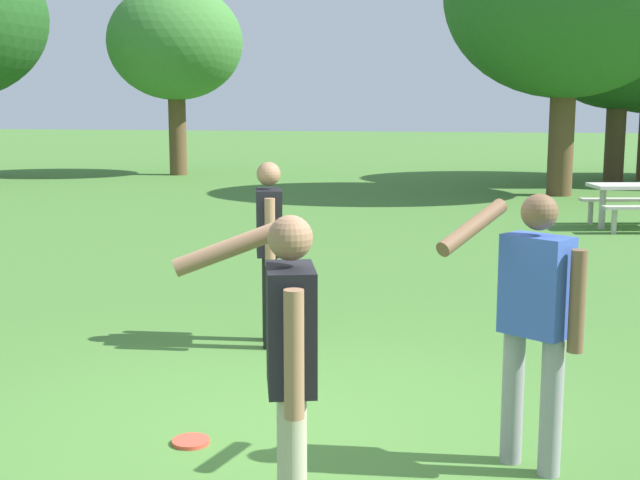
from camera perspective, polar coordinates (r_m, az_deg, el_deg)
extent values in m
plane|color=#447530|center=(5.78, -2.96, -12.61)|extent=(120.00, 120.00, 0.00)
cylinder|color=#B7AD93|center=(4.32, -2.02, -14.48)|extent=(0.13, 0.13, 0.82)
cube|color=black|center=(3.96, -1.98, -5.93)|extent=(0.32, 0.43, 0.58)
sphere|color=#9E7051|center=(3.88, -2.02, 0.14)|extent=(0.21, 0.21, 0.21)
cylinder|color=#9E7051|center=(3.73, -1.76, -7.71)|extent=(0.09, 0.09, 0.58)
cylinder|color=#9E7051|center=(4.14, -5.97, -0.50)|extent=(0.58, 0.25, 0.28)
cylinder|color=black|center=(7.72, -3.43, -3.81)|extent=(0.13, 0.13, 0.82)
cylinder|color=black|center=(7.47, -3.37, -4.26)|extent=(0.13, 0.13, 0.82)
cube|color=black|center=(7.46, -3.45, 1.21)|extent=(0.32, 0.43, 0.58)
sphere|color=#9E7051|center=(7.42, -3.48, 4.46)|extent=(0.21, 0.21, 0.21)
cylinder|color=#9E7051|center=(7.73, -3.50, 1.11)|extent=(0.09, 0.09, 0.58)
cylinder|color=#9E7051|center=(7.21, -3.39, 0.53)|extent=(0.09, 0.09, 0.58)
cylinder|color=gray|center=(5.15, 15.29, -10.82)|extent=(0.13, 0.13, 0.82)
cylinder|color=gray|center=(5.28, 12.83, -10.23)|extent=(0.13, 0.13, 0.82)
cube|color=#3856B7|center=(5.02, 14.36, -2.98)|extent=(0.44, 0.40, 0.58)
sphere|color=brown|center=(4.95, 14.55, 1.83)|extent=(0.21, 0.21, 0.21)
cylinder|color=brown|center=(4.91, 16.92, -3.98)|extent=(0.09, 0.09, 0.58)
cylinder|color=brown|center=(4.88, 10.24, 0.88)|extent=(0.40, 0.52, 0.28)
cylinder|color=#E04733|center=(5.61, -8.68, -13.25)|extent=(0.24, 0.24, 0.03)
cube|color=#B6B2A8|center=(16.14, 20.01, 2.57)|extent=(1.72, 0.62, 0.05)
cylinder|color=#B6B2A8|center=(15.37, 18.46, 2.03)|extent=(0.11, 0.11, 0.71)
cylinder|color=#B6B2A8|center=(14.85, 19.18, 1.18)|extent=(0.09, 0.09, 0.41)
cylinder|color=#B6B2A8|center=(15.94, 17.74, 1.77)|extent=(0.09, 0.09, 0.41)
cylinder|color=brown|center=(26.05, -9.57, 7.46)|extent=(0.52, 0.52, 2.83)
ellipsoid|color=#3D7A33|center=(26.10, -9.72, 12.99)|extent=(4.00, 4.00, 3.40)
cylinder|color=brown|center=(20.64, 15.94, 7.18)|extent=(0.58, 0.58, 3.10)
cylinder|color=#4C3823|center=(24.74, 19.25, 6.75)|extent=(0.53, 0.53, 2.63)
ellipsoid|color=#21511E|center=(24.78, 19.56, 12.53)|extent=(4.31, 4.31, 3.66)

